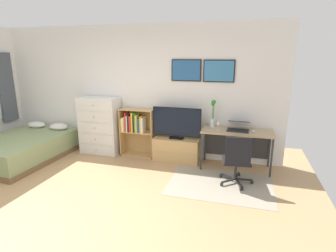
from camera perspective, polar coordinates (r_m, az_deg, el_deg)
The scene contains 14 objects.
ground_plane at distance 4.19m, azimuth -20.18°, elevation -16.01°, with size 7.20×7.20×0.00m, color tan.
wall_back_with_posters at distance 5.78m, azimuth -6.99°, elevation 7.39°, with size 6.12×0.09×2.70m.
area_rug at distance 4.66m, azimuth 10.98°, elevation -12.06°, with size 1.70×1.20×0.01m, color #9E937F.
bed at distance 6.31m, azimuth -28.27°, elevation -4.06°, with size 1.45×2.03×0.60m.
dresser at distance 6.01m, azimuth -14.22°, elevation 0.07°, with size 0.85×0.46×1.22m.
bookshelf at distance 5.70m, azimuth -6.84°, elevation -0.36°, with size 0.72×0.30×1.01m.
tv_stand at distance 5.49m, azimuth 1.85°, elevation -4.93°, with size 0.92×0.41×0.47m.
television at distance 5.31m, azimuth 1.83°, elevation 0.63°, with size 0.97×0.16×0.63m.
desk at distance 5.23m, azimuth 14.38°, elevation -2.20°, with size 1.29×0.56×0.74m.
office_chair at distance 4.52m, azimuth 14.42°, elevation -6.82°, with size 0.57×0.58×0.86m.
laptop at distance 5.17m, azimuth 14.72°, elevation -0.05°, with size 0.42×0.45×0.17m.
computer_mouse at distance 5.08m, azimuth 17.70°, elevation -1.12°, with size 0.06×0.10×0.03m, color silver.
bamboo_vase at distance 5.24m, azimuth 9.50°, elevation 2.54°, with size 0.09×0.09×0.53m.
wine_glass at distance 5.06m, azimuth 10.57°, elevation 0.66°, with size 0.07×0.07×0.18m.
Camera 1 is at (2.27, -2.85, 2.08)m, focal length 28.75 mm.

